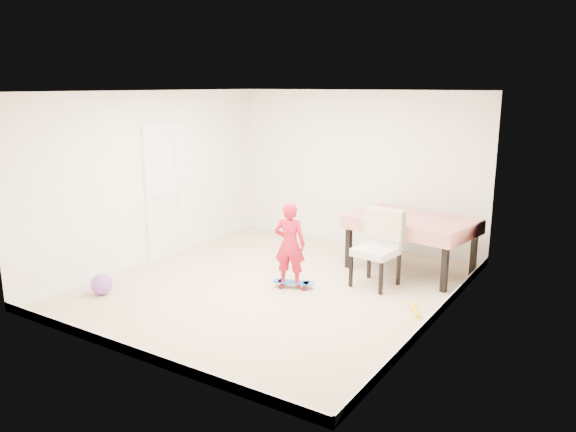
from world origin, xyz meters
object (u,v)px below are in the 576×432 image
Objects in this scene: balloon at (101,284)px; dining_chair at (376,249)px; child at (290,247)px; skateboard at (294,285)px; dining_table at (410,244)px.

dining_chair is at bearing 37.70° from balloon.
balloon is at bearing 19.80° from child.
child reaches higher than balloon.
child is at bearing -136.53° from dining_chair.
child is at bearing 38.33° from balloon.
dining_chair is 3.66m from balloon.
dining_chair is 1.83× the size of skateboard.
dining_chair reaches higher than dining_table.
child reaches higher than dining_table.
skateboard is 2.04× the size of balloon.
skateboard is 0.50× the size of child.
balloon is (-1.94, -1.54, -0.43)m from child.
balloon is at bearing -161.69° from skateboard.
dining_chair is at bearing -92.52° from dining_table.
dining_chair is at bearing 16.37° from skateboard.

